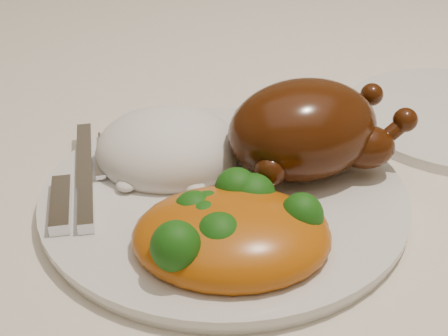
{
  "coord_description": "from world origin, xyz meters",
  "views": [
    {
      "loc": [
        -0.11,
        -0.51,
        1.06
      ],
      "look_at": [
        -0.13,
        -0.1,
        0.8
      ],
      "focal_mm": 50.0,
      "sensor_mm": 36.0,
      "label": 1
    }
  ],
  "objects": [
    {
      "name": "dining_table",
      "position": [
        0.0,
        0.0,
        0.67
      ],
      "size": [
        1.6,
        0.9,
        0.76
      ],
      "color": "brown",
      "rests_on": "floor"
    },
    {
      "name": "tablecloth",
      "position": [
        0.0,
        0.0,
        0.74
      ],
      "size": [
        1.73,
        1.03,
        0.18
      ],
      "color": "silver",
      "rests_on": "dining_table"
    },
    {
      "name": "dinner_plate",
      "position": [
        -0.13,
        -0.1,
        0.77
      ],
      "size": [
        0.37,
        0.37,
        0.01
      ],
      "primitive_type": "cylinder",
      "rotation": [
        0.0,
        0.0,
        -0.36
      ],
      "color": "silver",
      "rests_on": "tablecloth"
    },
    {
      "name": "roast_chicken",
      "position": [
        -0.06,
        -0.06,
        0.82
      ],
      "size": [
        0.17,
        0.13,
        0.08
      ],
      "rotation": [
        0.0,
        0.0,
        0.38
      ],
      "color": "#441D07",
      "rests_on": "dinner_plate"
    },
    {
      "name": "rice_mound",
      "position": [
        -0.18,
        -0.06,
        0.79
      ],
      "size": [
        0.12,
        0.11,
        0.06
      ],
      "rotation": [
        0.0,
        0.0,
        -0.02
      ],
      "color": "white",
      "rests_on": "dinner_plate"
    },
    {
      "name": "mac_and_cheese",
      "position": [
        -0.12,
        -0.17,
        0.79
      ],
      "size": [
        0.14,
        0.11,
        0.06
      ],
      "rotation": [
        0.0,
        0.0,
        0.03
      ],
      "color": "#C1580C",
      "rests_on": "dinner_plate"
    },
    {
      "name": "cutlery",
      "position": [
        -0.24,
        -0.1,
        0.79
      ],
      "size": [
        0.05,
        0.17,
        0.01
      ],
      "rotation": [
        0.0,
        0.0,
        0.22
      ],
      "color": "silver",
      "rests_on": "dinner_plate"
    }
  ]
}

